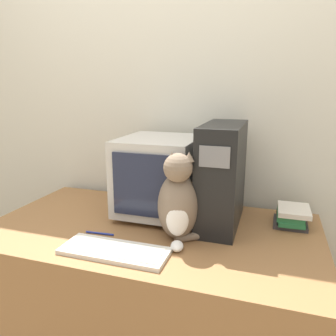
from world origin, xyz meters
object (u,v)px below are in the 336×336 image
Objects in this scene: book_stack at (291,216)px; pen at (100,233)px; keyboard at (115,251)px; computer_tower at (222,175)px; crt_monitor at (159,175)px; cat at (178,202)px.

pen is (-0.82, -0.37, -0.04)m from book_stack.
keyboard is 2.28× the size of book_stack.
computer_tower reaches higher than keyboard.
keyboard is at bearing -93.91° from crt_monitor.
cat is 2.94× the size of pen.
computer_tower is at bearing -3.78° from crt_monitor.
book_stack reaches higher than pen.
cat is at bearing -54.92° from crt_monitor.
book_stack is (0.32, 0.08, -0.20)m from computer_tower.
keyboard is 3.28× the size of pen.
keyboard is (-0.03, -0.45, -0.20)m from crt_monitor.
book_stack is (0.47, 0.30, -0.12)m from cat.
pen is (-0.17, -0.32, -0.20)m from crt_monitor.
keyboard reaches higher than pen.
computer_tower reaches higher than crt_monitor.
crt_monitor is at bearing 109.99° from cat.
computer_tower is at bearing 30.94° from pen.
crt_monitor is 0.97× the size of keyboard.
computer_tower is 1.23× the size of cat.
book_stack reaches higher than keyboard.
cat is (0.20, 0.20, 0.16)m from keyboard.
computer_tower is 3.63× the size of pen.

